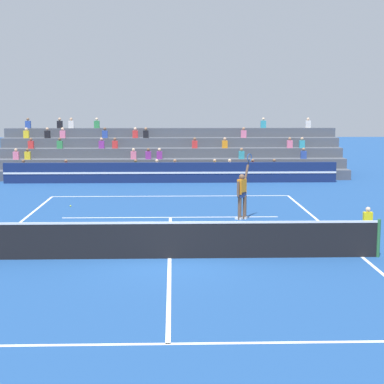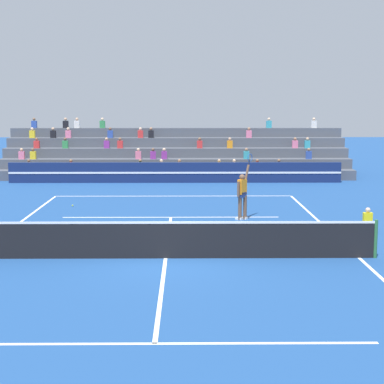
% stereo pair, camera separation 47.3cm
% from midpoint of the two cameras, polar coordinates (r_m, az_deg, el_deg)
% --- Properties ---
extents(ground_plane, '(120.00, 120.00, 0.00)m').
position_cam_midpoint_polar(ground_plane, '(18.24, -2.75, -5.93)').
color(ground_plane, navy).
extents(court_lines, '(11.10, 23.90, 0.01)m').
position_cam_midpoint_polar(court_lines, '(18.24, -2.75, -5.91)').
color(court_lines, white).
rests_on(court_lines, ground).
extents(tennis_net, '(12.00, 0.10, 1.10)m').
position_cam_midpoint_polar(tennis_net, '(18.12, -2.76, -4.26)').
color(tennis_net, '#2D6B38').
rests_on(tennis_net, ground).
extents(sponsor_banner_wall, '(18.00, 0.26, 1.10)m').
position_cam_midpoint_polar(sponsor_banner_wall, '(34.76, -2.27, 1.74)').
color(sponsor_banner_wall, navy).
rests_on(sponsor_banner_wall, ground).
extents(bleacher_stand, '(20.17, 4.75, 3.38)m').
position_cam_midpoint_polar(bleacher_stand, '(38.50, -2.24, 3.06)').
color(bleacher_stand, '#4C515B').
rests_on(bleacher_stand, ground).
extents(ball_kid_courtside, '(0.30, 0.36, 0.84)m').
position_cam_midpoint_polar(ball_kid_courtside, '(22.61, 14.76, -2.58)').
color(ball_kid_courtside, black).
rests_on(ball_kid_courtside, ground).
extents(tennis_player, '(0.70, 0.79, 2.49)m').
position_cam_midpoint_polar(tennis_player, '(24.02, 3.92, -0.11)').
color(tennis_player, brown).
rests_on(tennis_player, ground).
extents(tennis_ball, '(0.07, 0.07, 0.07)m').
position_cam_midpoint_polar(tennis_ball, '(27.47, -11.23, -1.22)').
color(tennis_ball, '#C6DB33').
rests_on(tennis_ball, ground).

